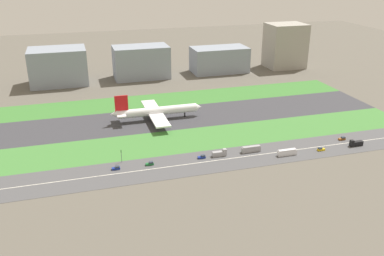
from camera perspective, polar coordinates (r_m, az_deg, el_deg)
name	(u,v)px	position (r m, az deg, el deg)	size (l,w,h in m)	color
ground_plane	(190,116)	(303.43, -0.21, 1.63)	(800.00, 800.00, 0.00)	#5B564C
runway	(190,116)	(303.41, -0.21, 1.64)	(280.00, 46.00, 0.10)	#38383D
grass_median_north	(176,99)	(340.78, -2.13, 3.96)	(280.00, 36.00, 0.10)	#3D7A33
grass_median_south	(208,138)	(267.12, 2.24, -1.31)	(280.00, 36.00, 0.10)	#427F38
highway	(226,159)	(239.84, 4.66, -4.23)	(280.00, 28.00, 0.10)	#4C4C4F
highway_centerline	(226,159)	(239.82, 4.66, -4.22)	(266.00, 0.50, 0.01)	silver
airliner	(155,111)	(295.64, -4.98, 2.27)	(65.00, 56.00, 19.70)	white
bus_1	(251,149)	(249.45, 8.01, -2.85)	(11.60, 2.50, 3.50)	#99999E
truck_1	(220,153)	(242.64, 3.78, -3.45)	(8.40, 2.50, 4.00)	#99999E
car_4	(150,164)	(233.30, -5.72, -4.83)	(4.40, 1.80, 2.00)	#19662D
bus_0	(287,152)	(249.13, 12.78, -3.24)	(11.60, 2.50, 3.50)	silver
car_3	(321,149)	(260.47, 17.07, -2.76)	(4.40, 1.80, 2.00)	yellow
truck_0	(356,143)	(273.58, 21.33, -1.95)	(8.40, 2.50, 4.00)	black
car_0	(116,168)	(231.17, -10.23, -5.36)	(4.40, 1.80, 2.00)	navy
car_1	(202,157)	(239.79, 1.36, -3.93)	(4.40, 1.80, 2.00)	navy
car_2	(342,139)	(279.66, 19.70, -1.36)	(4.40, 1.80, 2.00)	brown
traffic_light	(121,155)	(237.15, -9.56, -3.66)	(0.36, 0.50, 7.20)	#4C4C51
terminal_building	(58,66)	(397.58, -17.68, 7.96)	(49.48, 34.91, 31.93)	gray
hangar_building	(141,62)	(402.72, -6.90, 8.87)	(51.05, 28.78, 30.00)	gray
office_tower	(219,60)	(422.78, 3.72, 9.23)	(54.53, 29.02, 24.47)	gray
cargo_warehouse	(285,46)	(449.85, 12.51, 10.84)	(37.44, 30.36, 44.33)	#9E998E
fuel_tank_west	(130,61)	(447.43, -8.34, 9.02)	(19.55, 19.55, 13.07)	silver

